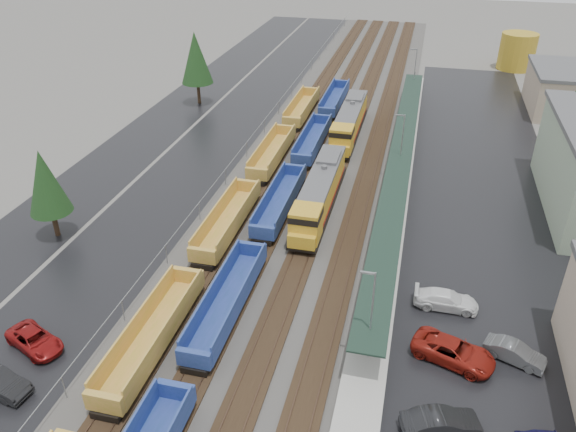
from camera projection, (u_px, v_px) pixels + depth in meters
The scene contains 20 objects.
ballast_strip at pixel (332, 140), 75.59m from camera, with size 20.00×160.00×0.08m, color #302D2B.
trackbed at pixel (332, 139), 75.53m from camera, with size 14.60×160.00×0.22m.
west_parking_lot at pixel (227, 130), 78.69m from camera, with size 10.00×160.00×0.02m, color black.
west_road at pixel (161, 124), 80.74m from camera, with size 9.00×160.00×0.02m, color black.
east_commuter_lot at pixel (483, 189), 63.32m from camera, with size 16.00×100.00×0.02m, color black.
station_platform at pixel (398, 175), 64.91m from camera, with size 3.00×80.00×8.00m.
chainlink_fence at pixel (261, 127), 75.44m from camera, with size 0.08×160.04×2.02m.
tree_west_near at pixel (45, 182), 52.04m from camera, with size 3.96×3.96×9.00m.
tree_west_far at pixel (196, 58), 85.12m from camera, with size 4.84×4.84×11.00m.
tree_east at pixel (570, 117), 64.91m from camera, with size 4.40×4.40×10.00m.
locomotive_lead at pixel (319, 194), 57.55m from camera, with size 2.80×18.43×4.17m.
locomotive_trail at pixel (349, 122), 75.15m from camera, with size 2.80×18.43×4.17m.
well_string_yellow at pixel (196, 269), 48.03m from camera, with size 2.66×98.21×2.36m.
well_string_blue at pixel (258, 244), 51.48m from camera, with size 2.55×98.65×2.26m.
storage_tank at pixel (517, 51), 103.87m from camera, with size 6.55×6.55×6.55m, color #B28F23.
parked_car_west_c at pixel (35, 340), 41.20m from camera, with size 4.92×2.27×1.37m, color maroon.
parked_car_east_a at pixel (441, 423), 34.62m from camera, with size 4.97×1.73×1.64m, color black.
parked_car_east_b at pixel (453, 352), 40.00m from camera, with size 5.86×2.70×1.63m, color maroon.
parked_car_east_c at pixel (446, 300), 45.13m from camera, with size 5.11×2.08×1.48m, color white.
parked_car_east_e at pixel (515, 353), 40.03m from camera, with size 4.29×1.50×1.41m, color #505255.
Camera 1 is at (10.99, -9.80, 29.38)m, focal length 35.00 mm.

